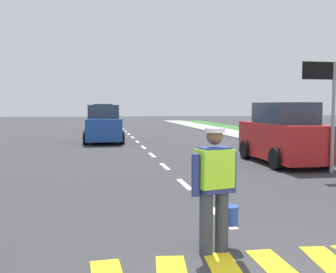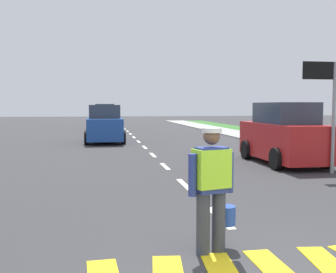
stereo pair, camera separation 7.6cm
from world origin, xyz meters
name	(u,v)px [view 1 (the left image)]	position (x,y,z in m)	size (l,w,h in m)	color
ground_plane	(132,137)	(0.00, 21.00, 0.00)	(96.00, 96.00, 0.00)	#333335
lane_center_line	(127,132)	(0.00, 25.20, 0.00)	(0.14, 46.40, 0.01)	silver
road_worker	(216,184)	(-0.59, 1.12, 0.93)	(0.72, 0.50, 1.67)	#383D4C
lane_direction_sign	(326,90)	(4.33, 6.63, 2.41)	(1.16, 0.11, 3.20)	gray
car_parked_curbside	(283,135)	(4.06, 8.72, 0.96)	(1.86, 4.13, 2.06)	red
car_oncoming_third	(103,118)	(-1.68, 28.59, 0.97)	(1.92, 4.27, 2.08)	slate
car_oncoming_second	(103,125)	(-1.81, 17.77, 0.93)	(2.06, 4.18, 1.99)	#1E4799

